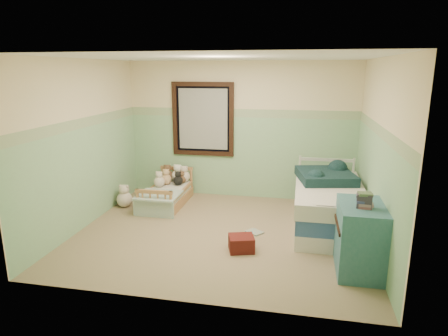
% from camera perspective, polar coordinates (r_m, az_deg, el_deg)
% --- Properties ---
extents(floor, '(4.20, 3.60, 0.02)m').
position_cam_1_polar(floor, '(5.84, -0.48, -9.55)').
color(floor, olive).
rests_on(floor, ground).
extents(ceiling, '(4.20, 3.60, 0.02)m').
position_cam_1_polar(ceiling, '(5.35, -0.53, 16.00)').
color(ceiling, white).
rests_on(ceiling, wall_back).
extents(wall_back, '(4.20, 0.04, 2.50)m').
position_cam_1_polar(wall_back, '(7.20, 2.42, 5.46)').
color(wall_back, beige).
rests_on(wall_back, floor).
extents(wall_front, '(4.20, 0.04, 2.50)m').
position_cam_1_polar(wall_front, '(3.76, -6.08, -2.72)').
color(wall_front, beige).
rests_on(wall_front, floor).
extents(wall_left, '(0.04, 3.60, 2.50)m').
position_cam_1_polar(wall_left, '(6.22, -19.83, 3.25)').
color(wall_left, beige).
rests_on(wall_left, floor).
extents(wall_right, '(0.04, 3.60, 2.50)m').
position_cam_1_polar(wall_right, '(5.44, 21.71, 1.61)').
color(wall_right, beige).
rests_on(wall_right, floor).
extents(wainscot_mint, '(4.20, 0.01, 1.50)m').
position_cam_1_polar(wainscot_mint, '(7.28, 2.36, 1.54)').
color(wainscot_mint, '#89B789').
rests_on(wainscot_mint, floor).
extents(border_strip, '(4.20, 0.01, 0.15)m').
position_cam_1_polar(border_strip, '(7.14, 2.43, 8.02)').
color(border_strip, '#527C57').
rests_on(border_strip, wall_back).
extents(window_frame, '(1.16, 0.06, 1.36)m').
position_cam_1_polar(window_frame, '(7.27, -3.11, 7.13)').
color(window_frame, black).
rests_on(window_frame, wall_back).
extents(window_blinds, '(0.92, 0.01, 1.12)m').
position_cam_1_polar(window_blinds, '(7.28, -3.09, 7.14)').
color(window_blinds, '#ADADA8').
rests_on(window_blinds, window_frame).
extents(toddler_bed_frame, '(0.63, 1.26, 0.16)m').
position_cam_1_polar(toddler_bed_frame, '(7.06, -8.36, -4.64)').
color(toddler_bed_frame, '#9F7147').
rests_on(toddler_bed_frame, floor).
extents(toddler_mattress, '(0.58, 1.21, 0.12)m').
position_cam_1_polar(toddler_mattress, '(7.01, -8.40, -3.55)').
color(toddler_mattress, silver).
rests_on(toddler_mattress, toddler_bed_frame).
extents(patchwork_quilt, '(0.69, 0.63, 0.03)m').
position_cam_1_polar(patchwork_quilt, '(6.64, -9.55, -3.94)').
color(patchwork_quilt, '#6FADCF').
rests_on(patchwork_quilt, toddler_mattress).
extents(plush_bed_brown, '(0.22, 0.22, 0.22)m').
position_cam_1_polar(plush_bed_brown, '(7.47, -8.26, -1.10)').
color(plush_bed_brown, brown).
rests_on(plush_bed_brown, toddler_mattress).
extents(plush_bed_white, '(0.23, 0.23, 0.23)m').
position_cam_1_polar(plush_bed_white, '(7.40, -6.80, -1.15)').
color(plush_bed_white, white).
rests_on(plush_bed_white, toddler_mattress).
extents(plush_bed_tan, '(0.20, 0.20, 0.20)m').
position_cam_1_polar(plush_bed_tan, '(7.25, -8.46, -1.64)').
color(plush_bed_tan, tan).
rests_on(plush_bed_tan, toddler_mattress).
extents(plush_bed_dark, '(0.18, 0.18, 0.18)m').
position_cam_1_polar(plush_bed_dark, '(7.18, -6.72, -1.83)').
color(plush_bed_dark, black).
rests_on(plush_bed_dark, toddler_mattress).
extents(plush_floor_cream, '(0.27, 0.27, 0.27)m').
position_cam_1_polar(plush_floor_cream, '(7.06, -14.34, -4.47)').
color(plush_floor_cream, beige).
rests_on(plush_floor_cream, floor).
extents(plush_floor_tan, '(0.22, 0.22, 0.22)m').
position_cam_1_polar(plush_floor_tan, '(7.23, -14.26, -4.24)').
color(plush_floor_tan, tan).
rests_on(plush_floor_tan, floor).
extents(twin_bed_frame, '(0.95, 1.90, 0.22)m').
position_cam_1_polar(twin_bed_frame, '(6.20, 14.86, -7.40)').
color(twin_bed_frame, silver).
rests_on(twin_bed_frame, floor).
extents(twin_boxspring, '(0.95, 1.90, 0.22)m').
position_cam_1_polar(twin_boxspring, '(6.12, 14.99, -5.49)').
color(twin_boxspring, navy).
rests_on(twin_boxspring, twin_bed_frame).
extents(twin_mattress, '(0.99, 1.94, 0.22)m').
position_cam_1_polar(twin_mattress, '(6.05, 15.12, -3.52)').
color(twin_mattress, silver).
rests_on(twin_mattress, twin_boxspring).
extents(teal_blanket, '(0.97, 1.01, 0.14)m').
position_cam_1_polar(teal_blanket, '(6.29, 14.60, -1.12)').
color(teal_blanket, black).
rests_on(teal_blanket, twin_mattress).
extents(dresser, '(0.51, 0.82, 0.82)m').
position_cam_1_polar(dresser, '(4.94, 19.23, -9.61)').
color(dresser, '#306776').
rests_on(dresser, floor).
extents(book_stack, '(0.18, 0.15, 0.16)m').
position_cam_1_polar(book_stack, '(4.69, 19.87, -4.53)').
color(book_stack, '#4D2E27').
rests_on(book_stack, dresser).
extents(red_pillow, '(0.39, 0.36, 0.20)m').
position_cam_1_polar(red_pillow, '(5.27, 2.55, -10.96)').
color(red_pillow, maroon).
rests_on(red_pillow, floor).
extents(floor_book, '(0.29, 0.28, 0.02)m').
position_cam_1_polar(floor_book, '(5.85, 4.48, -9.32)').
color(floor_book, '#EC9F44').
rests_on(floor_book, floor).
extents(extra_plush_0, '(0.20, 0.20, 0.20)m').
position_cam_1_polar(extra_plush_0, '(7.12, -9.45, -1.99)').
color(extra_plush_0, beige).
rests_on(extra_plush_0, toddler_mattress).
extents(extra_plush_1, '(0.21, 0.21, 0.21)m').
position_cam_1_polar(extra_plush_1, '(7.37, -5.82, -1.25)').
color(extra_plush_1, beige).
rests_on(extra_plush_1, toddler_mattress).
extents(extra_plush_2, '(0.15, 0.15, 0.15)m').
position_cam_1_polar(extra_plush_2, '(7.31, -6.16, -1.63)').
color(extra_plush_2, brown).
rests_on(extra_plush_2, toddler_mattress).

